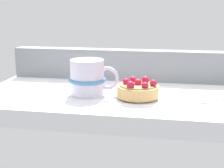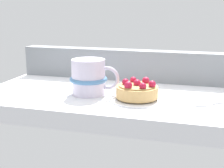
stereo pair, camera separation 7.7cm
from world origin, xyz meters
TOP-DOWN VIEW (x-y plane):
  - ground_plane at (0.00, 0.00)cm, footprint 72.68×34.51cm
  - window_rail_back at (0.00, 14.91)cm, footprint 71.22×4.68cm
  - dessert_plate at (2.68, -4.87)cm, footprint 12.51×12.51cm
  - raspberry_tart at (2.69, -4.88)cm, footprint 9.48×9.48cm
  - coffee_mug at (-9.41, -3.02)cm, footprint 12.20×9.08cm

SIDE VIEW (x-z plane):
  - ground_plane at x=0.00cm, z-range -4.06..0.00cm
  - dessert_plate at x=2.68cm, z-range -0.02..0.67cm
  - raspberry_tart at x=2.69cm, z-range 0.17..4.44cm
  - coffee_mug at x=-9.41cm, z-range -0.08..8.45cm
  - window_rail_back at x=0.00cm, z-range 0.00..8.60cm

